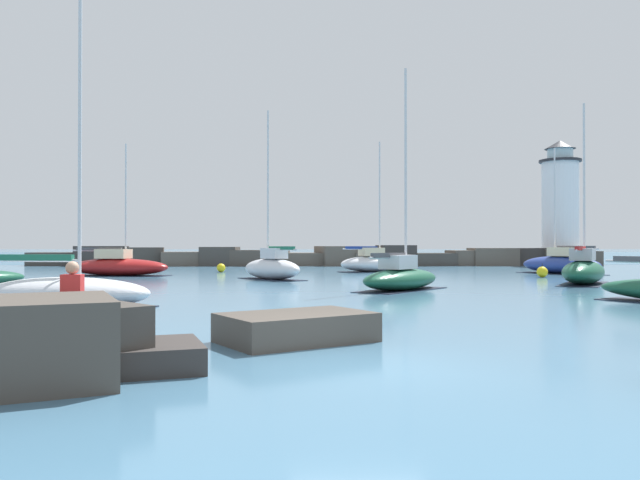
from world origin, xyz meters
TOP-DOWN VIEW (x-y plane):
  - ground_plane at (0.00, 0.00)m, footprint 600.00×600.00m
  - open_sea_beyond at (0.00, 113.31)m, footprint 400.00×116.00m
  - breakwater_jetty at (1.29, 53.02)m, footprint 58.32×7.00m
  - lighthouse at (26.09, 53.91)m, footprint 5.02×5.02m
  - foreground_rocks at (-4.91, -0.39)m, footprint 15.98×7.60m
  - sailboat_moored_0 at (-13.63, 32.01)m, footprint 7.49×3.81m
  - sailboat_moored_1 at (17.81, 34.06)m, footprint 5.18×7.16m
  - sailboat_moored_2 at (3.55, 18.01)m, footprint 5.17×5.70m
  - sailboat_moored_4 at (14.03, 22.15)m, footprint 4.76×6.00m
  - sailboat_moored_5 at (-8.85, 10.09)m, footprint 6.11×3.26m
  - sailboat_moored_7 at (-2.90, 27.15)m, footprint 4.60×5.20m
  - sailboat_moored_8 at (4.60, 37.70)m, footprint 6.18×4.12m
  - mooring_buoy_orange_near at (14.51, 29.11)m, footprint 0.71×0.71m
  - mooring_buoy_far_side at (-7.34, 37.54)m, footprint 0.67×0.67m
  - person_on_rocks at (-5.17, 0.48)m, footprint 0.36×0.24m

SIDE VIEW (x-z plane):
  - ground_plane at x=0.00m, z-range 0.00..0.00m
  - open_sea_beyond at x=0.00m, z-range 0.00..0.01m
  - mooring_buoy_far_side at x=-7.34m, z-range -0.10..0.77m
  - mooring_buoy_orange_near at x=14.51m, z-range -0.10..0.81m
  - foreground_rocks at x=-4.91m, z-range -0.15..1.15m
  - sailboat_moored_5 at x=-8.85m, z-range -4.80..5.94m
  - sailboat_moored_2 at x=3.55m, z-range -4.59..5.85m
  - sailboat_moored_0 at x=-13.63m, z-range -3.82..5.19m
  - sailboat_moored_8 at x=4.60m, z-range -4.38..5.84m
  - sailboat_moored_1 at x=17.81m, z-range -3.89..5.36m
  - sailboat_moored_4 at x=14.03m, z-range -4.16..5.65m
  - sailboat_moored_7 at x=-2.90m, z-range -4.43..5.95m
  - breakwater_jetty at x=1.29m, z-range -0.20..1.89m
  - person_on_rocks at x=-5.17m, z-range 0.12..1.93m
  - lighthouse at x=26.09m, z-range -0.91..12.21m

